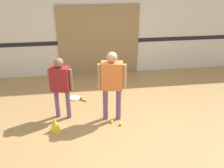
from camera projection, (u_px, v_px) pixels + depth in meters
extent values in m
plane|color=#A87F4C|center=(117.00, 124.00, 5.42)|extent=(16.00, 16.00, 0.00)
cube|color=silver|center=(102.00, 22.00, 7.28)|extent=(16.00, 0.06, 3.20)
cube|color=black|center=(103.00, 42.00, 7.50)|extent=(16.00, 0.01, 0.12)
cube|color=#93754C|center=(99.00, 41.00, 7.45)|extent=(2.41, 0.05, 2.11)
cylinder|color=#6B4C70|center=(105.00, 104.00, 5.45)|extent=(0.11, 0.11, 0.75)
cylinder|color=#6B4C70|center=(119.00, 104.00, 5.45)|extent=(0.11, 0.11, 0.75)
cube|color=orange|center=(112.00, 76.00, 5.16)|extent=(0.47, 0.31, 0.60)
sphere|color=tan|center=(112.00, 57.00, 4.98)|extent=(0.22, 0.22, 0.22)
cylinder|color=tan|center=(100.00, 76.00, 5.17)|extent=(0.08, 0.08, 0.53)
cylinder|color=tan|center=(124.00, 76.00, 5.15)|extent=(0.08, 0.08, 0.53)
cylinder|color=#6B4C70|center=(57.00, 103.00, 5.55)|extent=(0.10, 0.10, 0.68)
cylinder|color=#6B4C70|center=(68.00, 104.00, 5.51)|extent=(0.10, 0.10, 0.68)
cube|color=maroon|center=(60.00, 79.00, 5.26)|extent=(0.44, 0.32, 0.54)
sphere|color=brown|center=(59.00, 63.00, 5.10)|extent=(0.20, 0.20, 0.20)
cylinder|color=brown|center=(50.00, 79.00, 5.30)|extent=(0.07, 0.07, 0.48)
cylinder|color=brown|center=(71.00, 80.00, 5.24)|extent=(0.07, 0.07, 0.48)
torus|color=#C6D838|center=(75.00, 98.00, 6.45)|extent=(0.43, 0.43, 0.02)
cylinder|color=silver|center=(75.00, 98.00, 6.45)|extent=(0.26, 0.26, 0.01)
cylinder|color=black|center=(82.00, 100.00, 6.34)|extent=(0.17, 0.15, 0.02)
sphere|color=black|center=(85.00, 101.00, 6.29)|extent=(0.03, 0.03, 0.03)
sphere|color=#CCE038|center=(121.00, 124.00, 5.36)|extent=(0.07, 0.07, 0.07)
sphere|color=#CCE038|center=(81.00, 97.00, 6.43)|extent=(0.07, 0.07, 0.07)
sphere|color=#CCE038|center=(112.00, 122.00, 5.45)|extent=(0.07, 0.07, 0.07)
cone|color=yellow|center=(55.00, 124.00, 5.13)|extent=(0.22, 0.22, 0.31)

